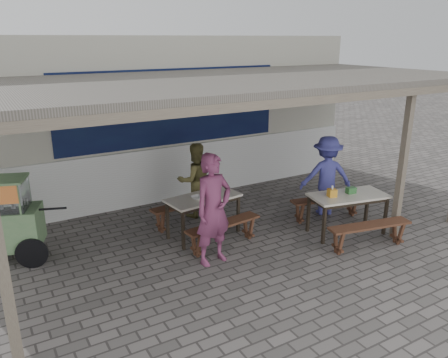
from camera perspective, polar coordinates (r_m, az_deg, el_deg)
ground at (r=7.65m, az=4.48°, el=-8.91°), size 60.00×60.00×0.00m
back_wall at (r=10.12m, az=-6.92°, el=7.98°), size 9.00×1.28×3.50m
warung_roof at (r=7.63m, az=1.18°, el=12.41°), size 9.00×4.21×2.81m
table_left at (r=7.83m, az=-2.72°, el=-2.89°), size 1.39×0.80×0.75m
bench_left_street at (r=7.51m, az=-0.08°, el=-6.54°), size 1.44×0.46×0.45m
bench_left_wall at (r=8.42m, az=-5.01°, el=-3.85°), size 1.44×0.46×0.45m
table_right at (r=8.24m, az=15.90°, el=-2.49°), size 1.50×0.94×0.75m
bench_right_street at (r=7.86m, az=18.46°, el=-6.38°), size 1.52×0.57×0.45m
bench_right_wall at (r=8.88m, az=13.29°, el=-3.07°), size 1.52×0.57×0.45m
patron_street_side at (r=6.82m, az=-1.39°, el=-3.99°), size 0.72×0.53×1.80m
patron_wall_side at (r=8.70m, az=-3.78°, el=-0.14°), size 0.79×0.64×1.51m
patron_right_table at (r=9.03m, az=13.22°, el=0.44°), size 1.20×1.01×1.61m
tissue_box at (r=8.01m, az=13.93°, el=-1.77°), size 0.17×0.17×0.14m
donation_box at (r=8.28m, az=16.25°, el=-1.42°), size 0.18×0.14×0.11m
condiment_jar at (r=8.08m, az=-1.63°, el=-1.26°), size 0.08×0.08×0.09m
condiment_bowl at (r=7.68m, az=-3.52°, el=-2.46°), size 0.24×0.24×0.05m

